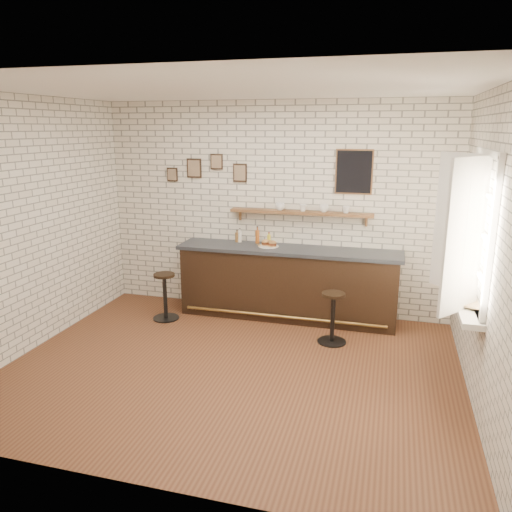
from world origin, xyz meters
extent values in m
plane|color=brown|center=(0.00, 0.00, 0.00)|extent=(5.00, 5.00, 0.00)
cube|color=black|center=(0.28, 1.70, 0.48)|extent=(3.00, 0.58, 0.96)
cube|color=#2D333A|center=(0.28, 1.70, 0.98)|extent=(3.10, 0.62, 0.05)
cylinder|color=olive|center=(0.28, 1.38, 0.12)|extent=(2.79, 0.04, 0.04)
cylinder|color=white|center=(-0.01, 1.72, 1.02)|extent=(0.28, 0.28, 0.01)
cylinder|color=gold|center=(0.04, 1.74, 1.02)|extent=(0.05, 0.05, 0.00)
cylinder|color=gold|center=(0.02, 1.71, 1.02)|extent=(0.05, 0.05, 0.00)
cylinder|color=gold|center=(-0.12, 1.80, 1.02)|extent=(0.06, 0.06, 0.00)
cylinder|color=gold|center=(0.03, 1.76, 1.02)|extent=(0.06, 0.06, 0.00)
cylinder|color=gold|center=(-0.13, 1.69, 1.02)|extent=(0.06, 0.06, 0.00)
cylinder|color=gold|center=(0.05, 1.73, 1.02)|extent=(0.04, 0.04, 0.00)
cylinder|color=gold|center=(-0.01, 1.67, 1.02)|extent=(0.05, 0.05, 0.00)
cylinder|color=gold|center=(-0.13, 1.66, 1.02)|extent=(0.04, 0.04, 0.00)
cylinder|color=gold|center=(-0.17, 1.73, 1.02)|extent=(0.05, 0.05, 0.00)
cylinder|color=gold|center=(0.02, 1.67, 1.02)|extent=(0.06, 0.06, 0.00)
cylinder|color=gold|center=(-0.11, 1.75, 1.02)|extent=(0.04, 0.04, 0.00)
cylinder|color=brown|center=(-0.52, 1.88, 1.08)|extent=(0.06, 0.06, 0.14)
cylinder|color=brown|center=(-0.52, 1.88, 1.16)|extent=(0.02, 0.02, 0.03)
cylinder|color=black|center=(-0.52, 1.88, 1.19)|extent=(0.02, 0.02, 0.01)
cylinder|color=white|center=(-0.48, 1.88, 1.09)|extent=(0.05, 0.05, 0.16)
cylinder|color=white|center=(-0.48, 1.88, 1.18)|extent=(0.02, 0.02, 0.03)
cylinder|color=black|center=(-0.48, 1.88, 1.21)|extent=(0.02, 0.02, 0.01)
cylinder|color=#9B4B19|center=(-0.22, 1.88, 1.11)|extent=(0.06, 0.06, 0.19)
cylinder|color=#9B4B19|center=(-0.22, 1.88, 1.22)|extent=(0.02, 0.02, 0.04)
cylinder|color=black|center=(-0.22, 1.88, 1.25)|extent=(0.02, 0.02, 0.01)
cylinder|color=gold|center=(-0.04, 1.88, 1.08)|extent=(0.05, 0.05, 0.13)
cylinder|color=gold|center=(-0.04, 1.88, 1.15)|extent=(0.02, 0.02, 0.03)
cylinder|color=maroon|center=(-0.04, 1.88, 1.17)|extent=(0.03, 0.03, 0.01)
cylinder|color=black|center=(-1.36, 1.17, 0.01)|extent=(0.37, 0.37, 0.02)
cylinder|color=black|center=(-1.36, 1.17, 0.32)|extent=(0.06, 0.06, 0.61)
cylinder|color=black|center=(-1.36, 1.17, 0.64)|extent=(0.39, 0.39, 0.04)
cylinder|color=black|center=(1.00, 0.99, 0.01)|extent=(0.36, 0.36, 0.02)
cylinder|color=black|center=(1.00, 0.99, 0.32)|extent=(0.05, 0.05, 0.60)
cylinder|color=black|center=(1.00, 0.99, 0.64)|extent=(0.32, 0.32, 0.04)
cube|color=brown|center=(0.40, 1.90, 1.48)|extent=(2.00, 0.18, 0.04)
cube|color=brown|center=(-0.50, 1.97, 1.40)|extent=(0.03, 0.04, 0.16)
cube|color=brown|center=(1.30, 1.97, 1.40)|extent=(0.03, 0.04, 0.16)
imported|color=white|center=(0.11, 1.90, 1.55)|extent=(0.14, 0.14, 0.11)
imported|color=white|center=(0.43, 1.90, 1.55)|extent=(0.13, 0.13, 0.10)
imported|color=white|center=(0.72, 1.90, 1.55)|extent=(0.16, 0.16, 0.10)
imported|color=white|center=(1.02, 1.90, 1.55)|extent=(0.13, 0.13, 0.09)
cube|color=black|center=(-1.20, 1.98, 2.05)|extent=(0.22, 0.02, 0.28)
cube|color=black|center=(-0.85, 1.98, 2.15)|extent=(0.18, 0.02, 0.22)
cube|color=black|center=(-0.50, 1.98, 2.00)|extent=(0.20, 0.02, 0.26)
cube|color=black|center=(-1.55, 1.98, 1.95)|extent=(0.16, 0.02, 0.20)
cube|color=black|center=(1.10, 1.98, 2.05)|extent=(0.46, 0.02, 0.56)
cube|color=white|center=(2.40, 0.30, 0.90)|extent=(0.20, 1.35, 0.06)
cube|color=white|center=(2.47, 0.30, 2.40)|extent=(0.05, 1.30, 0.06)
cube|color=white|center=(2.47, 0.30, 0.90)|extent=(0.05, 1.30, 0.06)
cube|color=white|center=(2.47, -0.30, 1.65)|extent=(0.05, 0.06, 1.50)
cube|color=white|center=(2.47, 0.90, 1.65)|extent=(0.05, 0.06, 1.50)
cube|color=white|center=(2.32, 0.00, 1.65)|extent=(0.40, 0.46, 1.46)
cube|color=white|center=(2.32, 0.60, 1.65)|extent=(0.40, 0.46, 1.46)
imported|color=tan|center=(2.38, 0.10, 0.94)|extent=(0.29, 0.31, 0.02)
imported|color=tan|center=(2.38, 0.12, 0.96)|extent=(0.25, 0.27, 0.02)
camera|label=1|loc=(1.63, -4.87, 2.63)|focal=35.00mm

